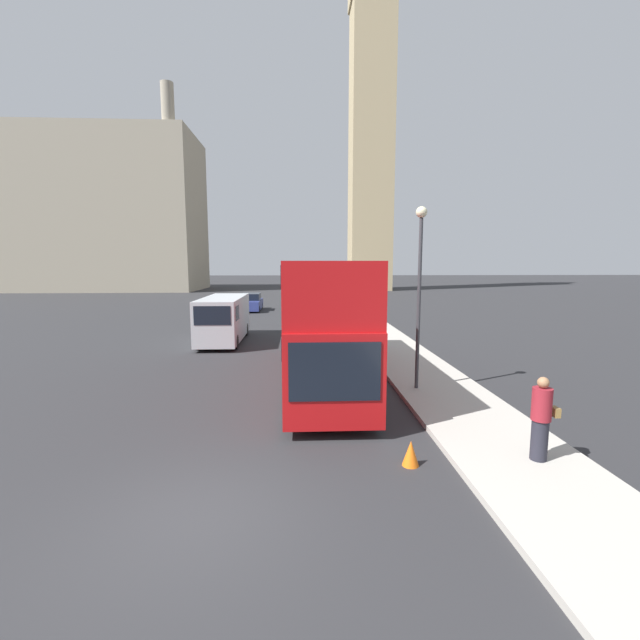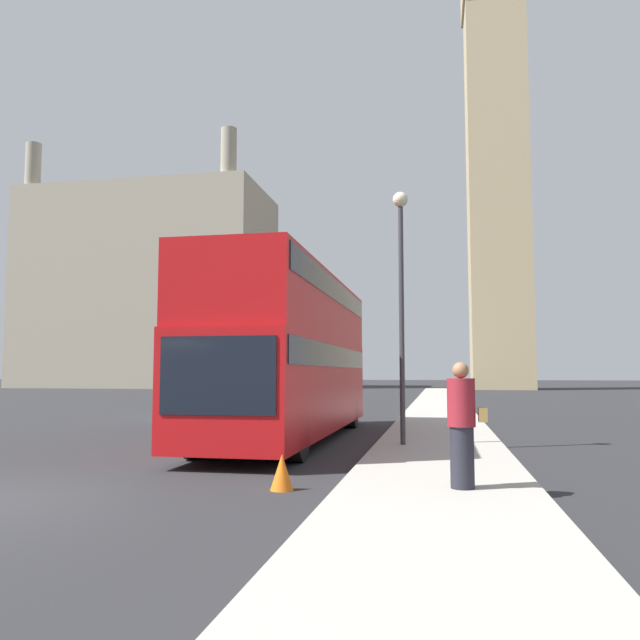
# 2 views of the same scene
# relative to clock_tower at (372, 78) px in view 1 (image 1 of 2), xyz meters

# --- Properties ---
(ground_plane) EXTENTS (300.00, 300.00, 0.00)m
(ground_plane) POSITION_rel_clock_tower_xyz_m (-13.14, -62.82, -32.71)
(ground_plane) COLOR #28282B
(sidewalk_strip) EXTENTS (2.94, 120.00, 0.15)m
(sidewalk_strip) POSITION_rel_clock_tower_xyz_m (-6.67, -62.82, -32.64)
(sidewalk_strip) COLOR #ADA89E
(sidewalk_strip) RESTS_ON ground_plane
(clock_tower) EXTENTS (6.93, 7.10, 63.74)m
(clock_tower) POSITION_rel_clock_tower_xyz_m (0.00, 0.00, 0.00)
(clock_tower) COLOR tan
(clock_tower) RESTS_ON ground_plane
(building_block_distant) EXTENTS (29.37, 15.11, 29.68)m
(building_block_distant) POSITION_rel_clock_tower_xyz_m (-42.41, 1.83, -20.50)
(building_block_distant) COLOR #9E937F
(building_block_distant) RESTS_ON ground_plane
(red_double_decker_bus) EXTENTS (2.53, 11.34, 4.35)m
(red_double_decker_bus) POSITION_rel_clock_tower_xyz_m (-10.57, -54.22, -30.28)
(red_double_decker_bus) COLOR #B71114
(red_double_decker_bus) RESTS_ON ground_plane
(white_van) EXTENTS (2.09, 6.17, 2.47)m
(white_van) POSITION_rel_clock_tower_xyz_m (-15.54, -46.39, -31.38)
(white_van) COLOR #B2B7BC
(white_van) RESTS_ON ground_plane
(pedestrian) EXTENTS (0.56, 0.40, 1.80)m
(pedestrian) POSITION_rel_clock_tower_xyz_m (-6.32, -61.30, -31.67)
(pedestrian) COLOR #23232D
(pedestrian) RESTS_ON sidewalk_strip
(street_lamp) EXTENTS (0.36, 0.36, 5.94)m
(street_lamp) POSITION_rel_clock_tower_xyz_m (-7.49, -55.95, -28.68)
(street_lamp) COLOR #38383D
(street_lamp) RESTS_ON sidewalk_strip
(parked_sedan) EXTENTS (1.86, 4.63, 1.58)m
(parked_sedan) POSITION_rel_clock_tower_xyz_m (-15.84, -30.46, -32.00)
(parked_sedan) COLOR navy
(parked_sedan) RESTS_ON ground_plane
(traffic_cone) EXTENTS (0.36, 0.36, 0.55)m
(traffic_cone) POSITION_rel_clock_tower_xyz_m (-9.04, -61.14, -32.44)
(traffic_cone) COLOR orange
(traffic_cone) RESTS_ON ground_plane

